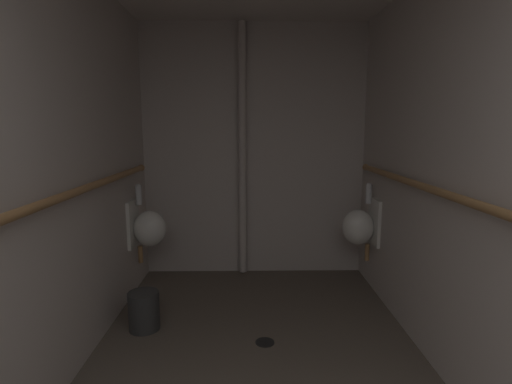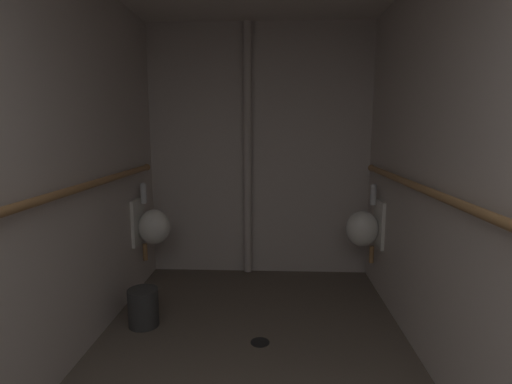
% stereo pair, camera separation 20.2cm
% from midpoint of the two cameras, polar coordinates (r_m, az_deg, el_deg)
% --- Properties ---
extents(wall_left, '(0.06, 4.31, 2.60)m').
position_cam_midpoint_polar(wall_left, '(2.38, -28.67, 2.10)').
color(wall_left, beige).
rests_on(wall_left, ground).
extents(wall_right, '(0.06, 4.31, 2.60)m').
position_cam_midpoint_polar(wall_right, '(2.33, 31.67, 1.72)').
color(wall_right, beige).
rests_on(wall_right, ground).
extents(wall_back, '(2.42, 0.06, 2.60)m').
position_cam_midpoint_polar(wall_back, '(4.15, 1.91, 5.83)').
color(wall_back, beige).
rests_on(wall_back, ground).
extents(urinal_left_mid, '(0.32, 0.30, 0.76)m').
position_cam_midpoint_polar(urinal_left_mid, '(3.85, -13.44, -4.80)').
color(urinal_left_mid, silver).
extents(urinal_right_mid, '(0.32, 0.30, 0.76)m').
position_cam_midpoint_polar(urinal_right_mid, '(3.85, 16.94, -4.97)').
color(urinal_right_mid, silver).
extents(supply_pipe_left, '(0.06, 3.58, 0.06)m').
position_cam_midpoint_polar(supply_pipe_left, '(2.36, -26.40, -0.97)').
color(supply_pipe_left, '#9E7042').
extents(supply_pipe_right, '(0.06, 3.59, 0.06)m').
position_cam_midpoint_polar(supply_pipe_right, '(2.33, 29.10, -1.31)').
color(supply_pipe_right, '#9E7042').
extents(standpipe_back_wall, '(0.08, 0.08, 2.55)m').
position_cam_midpoint_polar(standpipe_back_wall, '(4.05, 0.18, 5.74)').
color(standpipe_back_wall, beige).
rests_on(standpipe_back_wall, ground).
extents(floor_drain, '(0.14, 0.14, 0.01)m').
position_cam_midpoint_polar(floor_drain, '(3.07, 2.61, -20.98)').
color(floor_drain, black).
rests_on(floor_drain, ground).
extents(waste_bin, '(0.24, 0.24, 0.30)m').
position_cam_midpoint_polar(waste_bin, '(3.32, -14.32, -15.96)').
color(waste_bin, '#2D2D2D').
rests_on(waste_bin, ground).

